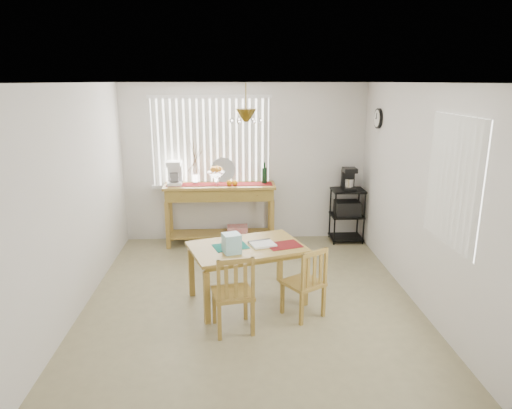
{
  "coord_description": "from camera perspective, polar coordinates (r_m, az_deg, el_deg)",
  "views": [
    {
      "loc": [
        -0.2,
        -5.22,
        2.62
      ],
      "look_at": [
        0.1,
        0.55,
        1.05
      ],
      "focal_mm": 32.0,
      "sensor_mm": 36.0,
      "label": 1
    }
  ],
  "objects": [
    {
      "name": "ground",
      "position": [
        5.84,
        -0.71,
        -11.48
      ],
      "size": [
        4.0,
        4.5,
        0.01
      ],
      "primitive_type": "cube",
      "color": "#958D65"
    },
    {
      "name": "room_shell",
      "position": [
        5.32,
        -0.75,
        5.15
      ],
      "size": [
        4.2,
        4.7,
        2.7
      ],
      "color": "silver",
      "rests_on": "ground"
    },
    {
      "name": "sideboard",
      "position": [
        7.44,
        -4.44,
        0.62
      ],
      "size": [
        1.79,
        0.5,
        1.0
      ],
      "color": "#A38137",
      "rests_on": "ground"
    },
    {
      "name": "sideboard_items",
      "position": [
        7.38,
        -6.89,
        3.72
      ],
      "size": [
        1.7,
        0.43,
        0.77
      ],
      "color": "maroon",
      "rests_on": "sideboard"
    },
    {
      "name": "wire_cart",
      "position": [
        7.75,
        11.31,
        -0.7
      ],
      "size": [
        0.53,
        0.42,
        0.89
      ],
      "color": "black",
      "rests_on": "ground"
    },
    {
      "name": "cart_items",
      "position": [
        7.63,
        11.49,
        3.11
      ],
      "size": [
        0.21,
        0.25,
        0.37
      ],
      "color": "black",
      "rests_on": "wire_cart"
    },
    {
      "name": "dining_table",
      "position": [
        5.51,
        -1.16,
        -5.99
      ],
      "size": [
        1.52,
        1.22,
        0.71
      ],
      "color": "#A38137",
      "rests_on": "ground"
    },
    {
      "name": "table_items",
      "position": [
        5.32,
        -2.06,
        -4.91
      ],
      "size": [
        1.11,
        0.52,
        0.23
      ],
      "color": "#147264",
      "rests_on": "dining_table"
    },
    {
      "name": "chair_left",
      "position": [
        4.92,
        -2.84,
        -11.09
      ],
      "size": [
        0.48,
        0.48,
        0.9
      ],
      "color": "#A38137",
      "rests_on": "ground"
    },
    {
      "name": "chair_right",
      "position": [
        5.25,
        6.21,
        -9.72
      ],
      "size": [
        0.54,
        0.54,
        0.84
      ],
      "color": "#A38137",
      "rests_on": "ground"
    }
  ]
}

